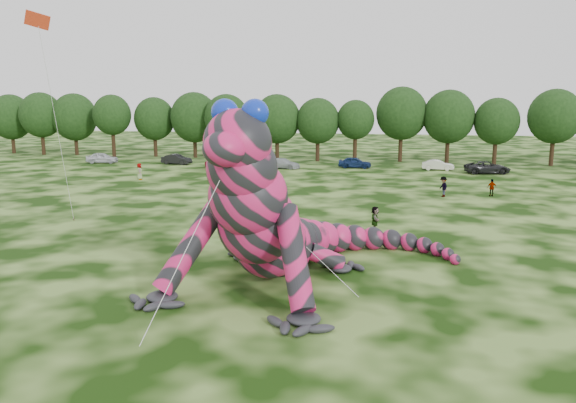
# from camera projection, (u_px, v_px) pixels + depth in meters

# --- Properties ---
(ground) EXTENTS (240.00, 240.00, 0.00)m
(ground) POSITION_uv_depth(u_px,v_px,m) (238.00, 306.00, 24.52)
(ground) COLOR #16330A
(ground) RESTS_ON ground
(inflatable_gecko) EXTENTS (18.32, 20.54, 8.96)m
(inflatable_gecko) POSITION_uv_depth(u_px,v_px,m) (279.00, 188.00, 28.24)
(inflatable_gecko) COLOR #CE1E60
(inflatable_gecko) RESTS_ON ground
(flying_kite) EXTENTS (2.42, 5.46, 14.67)m
(flying_kite) POSITION_uv_depth(u_px,v_px,m) (40.00, 36.00, 34.59)
(flying_kite) COLOR red
(flying_kite) RESTS_ON ground
(tree_0) EXTENTS (6.91, 6.22, 9.51)m
(tree_0) POSITION_uv_depth(u_px,v_px,m) (12.00, 124.00, 90.82)
(tree_0) COLOR black
(tree_0) RESTS_ON ground
(tree_1) EXTENTS (6.74, 6.07, 9.81)m
(tree_1) POSITION_uv_depth(u_px,v_px,m) (42.00, 124.00, 88.52)
(tree_1) COLOR black
(tree_1) RESTS_ON ground
(tree_2) EXTENTS (7.04, 6.34, 9.64)m
(tree_2) POSITION_uv_depth(u_px,v_px,m) (75.00, 124.00, 88.25)
(tree_2) COLOR black
(tree_2) RESTS_ON ground
(tree_3) EXTENTS (5.81, 5.23, 9.44)m
(tree_3) POSITION_uv_depth(u_px,v_px,m) (113.00, 126.00, 85.30)
(tree_3) COLOR black
(tree_3) RESTS_ON ground
(tree_4) EXTENTS (6.22, 5.60, 9.06)m
(tree_4) POSITION_uv_depth(u_px,v_px,m) (155.00, 127.00, 85.82)
(tree_4) COLOR black
(tree_4) RESTS_ON ground
(tree_5) EXTENTS (7.16, 6.44, 9.80)m
(tree_5) POSITION_uv_depth(u_px,v_px,m) (194.00, 125.00, 84.29)
(tree_5) COLOR black
(tree_5) RESTS_ON ground
(tree_6) EXTENTS (6.52, 5.86, 9.49)m
(tree_6) POSITION_uv_depth(u_px,v_px,m) (227.00, 127.00, 81.62)
(tree_6) COLOR black
(tree_6) RESTS_ON ground
(tree_7) EXTENTS (6.68, 6.01, 9.48)m
(tree_7) POSITION_uv_depth(u_px,v_px,m) (277.00, 128.00, 80.37)
(tree_7) COLOR black
(tree_7) RESTS_ON ground
(tree_8) EXTENTS (6.14, 5.53, 8.94)m
(tree_8) POSITION_uv_depth(u_px,v_px,m) (318.00, 130.00, 79.53)
(tree_8) COLOR black
(tree_8) RESTS_ON ground
(tree_9) EXTENTS (5.27, 4.74, 8.68)m
(tree_9) POSITION_uv_depth(u_px,v_px,m) (355.00, 131.00, 78.94)
(tree_9) COLOR black
(tree_9) RESTS_ON ground
(tree_10) EXTENTS (7.09, 6.38, 10.50)m
(tree_10) POSITION_uv_depth(u_px,v_px,m) (401.00, 124.00, 78.81)
(tree_10) COLOR black
(tree_10) RESTS_ON ground
(tree_11) EXTENTS (7.01, 6.31, 10.07)m
(tree_11) POSITION_uv_depth(u_px,v_px,m) (448.00, 127.00, 77.31)
(tree_11) COLOR black
(tree_11) RESTS_ON ground
(tree_12) EXTENTS (5.99, 5.39, 8.97)m
(tree_12) POSITION_uv_depth(u_px,v_px,m) (496.00, 131.00, 75.84)
(tree_12) COLOR black
(tree_12) RESTS_ON ground
(tree_13) EXTENTS (6.83, 6.15, 10.13)m
(tree_13) POSITION_uv_depth(u_px,v_px,m) (554.00, 128.00, 73.84)
(tree_13) COLOR black
(tree_13) RESTS_ON ground
(car_0) EXTENTS (4.52, 2.46, 1.46)m
(car_0) POSITION_uv_depth(u_px,v_px,m) (102.00, 158.00, 77.78)
(car_0) COLOR silver
(car_0) RESTS_ON ground
(car_1) EXTENTS (4.31, 2.04, 1.37)m
(car_1) POSITION_uv_depth(u_px,v_px,m) (177.00, 159.00, 76.34)
(car_1) COLOR black
(car_1) RESTS_ON ground
(car_2) EXTENTS (5.12, 2.99, 1.34)m
(car_2) POSITION_uv_depth(u_px,v_px,m) (224.00, 163.00, 71.74)
(car_2) COLOR maroon
(car_2) RESTS_ON ground
(car_3) EXTENTS (4.81, 2.73, 1.31)m
(car_3) POSITION_uv_depth(u_px,v_px,m) (283.00, 163.00, 71.92)
(car_3) COLOR #AAAFB3
(car_3) RESTS_ON ground
(car_4) EXTENTS (4.33, 1.99, 1.44)m
(car_4) POSITION_uv_depth(u_px,v_px,m) (355.00, 162.00, 72.40)
(car_4) COLOR navy
(car_4) RESTS_ON ground
(car_5) EXTENTS (3.95, 1.54, 1.28)m
(car_5) POSITION_uv_depth(u_px,v_px,m) (438.00, 165.00, 70.22)
(car_5) COLOR silver
(car_5) RESTS_ON ground
(car_6) EXTENTS (5.62, 3.30, 1.47)m
(car_6) POSITION_uv_depth(u_px,v_px,m) (487.00, 167.00, 67.05)
(car_6) COLOR black
(car_6) RESTS_ON ground
(spectator_0) EXTENTS (0.56, 0.73, 1.80)m
(spectator_0) POSITION_uv_depth(u_px,v_px,m) (247.00, 195.00, 47.17)
(spectator_0) COLOR gray
(spectator_0) RESTS_ON ground
(spectator_5) EXTENTS (0.67, 1.67, 1.76)m
(spectator_5) POSITION_uv_depth(u_px,v_px,m) (375.00, 219.00, 37.88)
(spectator_5) COLOR gray
(spectator_5) RESTS_ON ground
(spectator_1) EXTENTS (0.95, 0.97, 1.58)m
(spectator_1) POSITION_uv_depth(u_px,v_px,m) (248.00, 190.00, 50.16)
(spectator_1) COLOR gray
(spectator_1) RESTS_ON ground
(spectator_2) EXTENTS (1.08, 1.38, 1.87)m
(spectator_2) POSITION_uv_depth(u_px,v_px,m) (443.00, 187.00, 51.34)
(spectator_2) COLOR gray
(spectator_2) RESTS_ON ground
(spectator_4) EXTENTS (0.93, 1.06, 1.82)m
(spectator_4) POSITION_uv_depth(u_px,v_px,m) (140.00, 172.00, 62.02)
(spectator_4) COLOR gray
(spectator_4) RESTS_ON ground
(spectator_3) EXTENTS (1.00, 0.59, 1.60)m
(spectator_3) POSITION_uv_depth(u_px,v_px,m) (492.00, 188.00, 51.61)
(spectator_3) COLOR gray
(spectator_3) RESTS_ON ground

